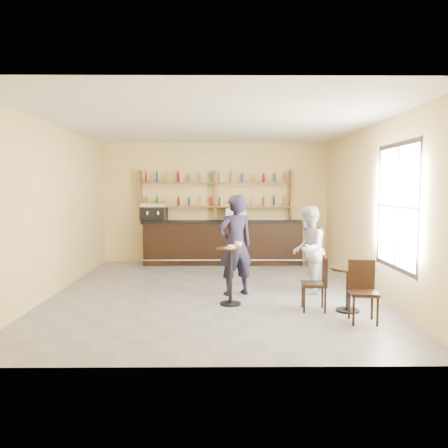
{
  "coord_description": "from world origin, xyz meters",
  "views": [
    {
      "loc": [
        0.12,
        -8.25,
        2.02
      ],
      "look_at": [
        0.2,
        0.8,
        1.25
      ],
      "focal_mm": 35.0,
      "sensor_mm": 36.0,
      "label": 1
    }
  ],
  "objects_px": {
    "chair_west": "(314,283)",
    "chair_south": "(363,292)",
    "espresso_machine": "(154,212)",
    "pastry_case": "(236,215)",
    "patron_second": "(308,250)",
    "pedestal_table": "(230,276)",
    "man_main": "(235,245)",
    "cafe_table": "(348,289)",
    "bar_counter": "(223,242)"
  },
  "relations": [
    {
      "from": "espresso_machine",
      "to": "chair_west",
      "type": "distance_m",
      "value": 5.56
    },
    {
      "from": "pedestal_table",
      "to": "chair_south",
      "type": "height_order",
      "value": "pedestal_table"
    },
    {
      "from": "chair_west",
      "to": "chair_south",
      "type": "relative_size",
      "value": 0.98
    },
    {
      "from": "man_main",
      "to": "patron_second",
      "type": "distance_m",
      "value": 1.4
    },
    {
      "from": "pastry_case",
      "to": "patron_second",
      "type": "xyz_separation_m",
      "value": [
        1.26,
        -3.21,
        -0.46
      ]
    },
    {
      "from": "pastry_case",
      "to": "chair_west",
      "type": "bearing_deg",
      "value": -82.05
    },
    {
      "from": "espresso_machine",
      "to": "chair_south",
      "type": "distance_m",
      "value": 6.42
    },
    {
      "from": "man_main",
      "to": "chair_south",
      "type": "relative_size",
      "value": 2.04
    },
    {
      "from": "man_main",
      "to": "chair_west",
      "type": "bearing_deg",
      "value": 116.64
    },
    {
      "from": "patron_second",
      "to": "pastry_case",
      "type": "bearing_deg",
      "value": -137.97
    },
    {
      "from": "espresso_machine",
      "to": "man_main",
      "type": "xyz_separation_m",
      "value": [
        2.01,
        -3.34,
        -0.42
      ]
    },
    {
      "from": "patron_second",
      "to": "bar_counter",
      "type": "bearing_deg",
      "value": -132.84
    },
    {
      "from": "bar_counter",
      "to": "chair_west",
      "type": "xyz_separation_m",
      "value": [
        1.46,
        -4.4,
        -0.12
      ]
    },
    {
      "from": "cafe_table",
      "to": "chair_west",
      "type": "xyz_separation_m",
      "value": [
        -0.55,
        0.05,
        0.09
      ]
    },
    {
      "from": "pastry_case",
      "to": "chair_west",
      "type": "relative_size",
      "value": 0.61
    },
    {
      "from": "chair_south",
      "to": "cafe_table",
      "type": "bearing_deg",
      "value": 100.93
    },
    {
      "from": "espresso_machine",
      "to": "pedestal_table",
      "type": "bearing_deg",
      "value": -59.15
    },
    {
      "from": "pastry_case",
      "to": "cafe_table",
      "type": "distance_m",
      "value": 4.85
    },
    {
      "from": "man_main",
      "to": "chair_south",
      "type": "height_order",
      "value": "man_main"
    },
    {
      "from": "pedestal_table",
      "to": "chair_west",
      "type": "relative_size",
      "value": 1.09
    },
    {
      "from": "bar_counter",
      "to": "man_main",
      "type": "height_order",
      "value": "man_main"
    },
    {
      "from": "bar_counter",
      "to": "patron_second",
      "type": "height_order",
      "value": "patron_second"
    },
    {
      "from": "bar_counter",
      "to": "chair_south",
      "type": "height_order",
      "value": "bar_counter"
    },
    {
      "from": "pastry_case",
      "to": "cafe_table",
      "type": "relative_size",
      "value": 0.76
    },
    {
      "from": "espresso_machine",
      "to": "man_main",
      "type": "height_order",
      "value": "man_main"
    },
    {
      "from": "patron_second",
      "to": "chair_south",
      "type": "bearing_deg",
      "value": 34.42
    },
    {
      "from": "bar_counter",
      "to": "chair_south",
      "type": "bearing_deg",
      "value": -67.83
    },
    {
      "from": "espresso_machine",
      "to": "pedestal_table",
      "type": "distance_m",
      "value": 4.54
    },
    {
      "from": "pedestal_table",
      "to": "patron_second",
      "type": "height_order",
      "value": "patron_second"
    },
    {
      "from": "bar_counter",
      "to": "espresso_machine",
      "type": "xyz_separation_m",
      "value": [
        -1.8,
        0.0,
        0.8
      ]
    },
    {
      "from": "espresso_machine",
      "to": "chair_west",
      "type": "relative_size",
      "value": 0.72
    },
    {
      "from": "chair_west",
      "to": "patron_second",
      "type": "xyz_separation_m",
      "value": [
        0.14,
        1.2,
        0.39
      ]
    },
    {
      "from": "pedestal_table",
      "to": "chair_south",
      "type": "bearing_deg",
      "value": -27.86
    },
    {
      "from": "patron_second",
      "to": "espresso_machine",
      "type": "bearing_deg",
      "value": -112.71
    },
    {
      "from": "man_main",
      "to": "cafe_table",
      "type": "bearing_deg",
      "value": 125.33
    },
    {
      "from": "man_main",
      "to": "pastry_case",
      "type": "bearing_deg",
      "value": -115.04
    },
    {
      "from": "pastry_case",
      "to": "pedestal_table",
      "type": "distance_m",
      "value": 4.11
    },
    {
      "from": "man_main",
      "to": "cafe_table",
      "type": "relative_size",
      "value": 2.6
    },
    {
      "from": "chair_west",
      "to": "espresso_machine",
      "type": "bearing_deg",
      "value": -137.99
    },
    {
      "from": "chair_west",
      "to": "bar_counter",
      "type": "bearing_deg",
      "value": -156.15
    },
    {
      "from": "cafe_table",
      "to": "chair_south",
      "type": "distance_m",
      "value": 0.61
    },
    {
      "from": "cafe_table",
      "to": "patron_second",
      "type": "height_order",
      "value": "patron_second"
    },
    {
      "from": "chair_west",
      "to": "patron_second",
      "type": "distance_m",
      "value": 1.27
    },
    {
      "from": "espresso_machine",
      "to": "pastry_case",
      "type": "bearing_deg",
      "value": 5.48
    },
    {
      "from": "cafe_table",
      "to": "pedestal_table",
      "type": "bearing_deg",
      "value": 167.2
    },
    {
      "from": "cafe_table",
      "to": "patron_second",
      "type": "relative_size",
      "value": 0.43
    },
    {
      "from": "pastry_case",
      "to": "chair_south",
      "type": "bearing_deg",
      "value": -77.51
    },
    {
      "from": "bar_counter",
      "to": "chair_west",
      "type": "distance_m",
      "value": 4.64
    },
    {
      "from": "pastry_case",
      "to": "espresso_machine",
      "type": "bearing_deg",
      "value": 173.75
    },
    {
      "from": "cafe_table",
      "to": "chair_west",
      "type": "bearing_deg",
      "value": 174.81
    }
  ]
}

